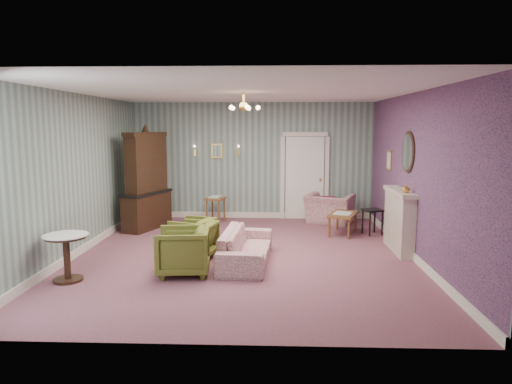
{
  "coord_description": "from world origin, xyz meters",
  "views": [
    {
      "loc": [
        0.53,
        -8.18,
        2.31
      ],
      "look_at": [
        0.2,
        0.4,
        1.1
      ],
      "focal_mm": 32.72,
      "sensor_mm": 36.0,
      "label": 1
    }
  ],
  "objects_px": {
    "dresser": "(146,178)",
    "olive_chair_b": "(195,238)",
    "sofa_chintz": "(246,241)",
    "pedestal_table": "(67,258)",
    "olive_chair_a": "(183,249)",
    "olive_chair_c": "(193,233)",
    "wingback_chair": "(330,204)",
    "side_table_black": "(372,222)",
    "fireplace": "(399,220)",
    "coffee_table": "(343,224)"
  },
  "relations": [
    {
      "from": "sofa_chintz",
      "to": "wingback_chair",
      "type": "height_order",
      "value": "wingback_chair"
    },
    {
      "from": "olive_chair_b",
      "to": "fireplace",
      "type": "relative_size",
      "value": 0.5
    },
    {
      "from": "wingback_chair",
      "to": "pedestal_table",
      "type": "relative_size",
      "value": 1.48
    },
    {
      "from": "dresser",
      "to": "pedestal_table",
      "type": "relative_size",
      "value": 3.21
    },
    {
      "from": "fireplace",
      "to": "wingback_chair",
      "type": "bearing_deg",
      "value": 111.27
    },
    {
      "from": "olive_chair_a",
      "to": "sofa_chintz",
      "type": "relative_size",
      "value": 0.42
    },
    {
      "from": "fireplace",
      "to": "olive_chair_a",
      "type": "bearing_deg",
      "value": -158.04
    },
    {
      "from": "olive_chair_a",
      "to": "coffee_table",
      "type": "xyz_separation_m",
      "value": [
        2.92,
        2.84,
        -0.17
      ]
    },
    {
      "from": "olive_chair_c",
      "to": "dresser",
      "type": "bearing_deg",
      "value": -123.71
    },
    {
      "from": "olive_chair_b",
      "to": "sofa_chintz",
      "type": "relative_size",
      "value": 0.36
    },
    {
      "from": "fireplace",
      "to": "dresser",
      "type": "bearing_deg",
      "value": 161.39
    },
    {
      "from": "olive_chair_c",
      "to": "fireplace",
      "type": "height_order",
      "value": "fireplace"
    },
    {
      "from": "olive_chair_c",
      "to": "pedestal_table",
      "type": "height_order",
      "value": "pedestal_table"
    },
    {
      "from": "dresser",
      "to": "olive_chair_b",
      "type": "bearing_deg",
      "value": -36.98
    },
    {
      "from": "olive_chair_b",
      "to": "dresser",
      "type": "distance_m",
      "value": 2.85
    },
    {
      "from": "fireplace",
      "to": "pedestal_table",
      "type": "bearing_deg",
      "value": -160.6
    },
    {
      "from": "olive_chair_b",
      "to": "pedestal_table",
      "type": "bearing_deg",
      "value": -39.72
    },
    {
      "from": "fireplace",
      "to": "pedestal_table",
      "type": "xyz_separation_m",
      "value": [
        -5.43,
        -1.91,
        -0.22
      ]
    },
    {
      "from": "olive_chair_a",
      "to": "sofa_chintz",
      "type": "height_order",
      "value": "olive_chair_a"
    },
    {
      "from": "olive_chair_a",
      "to": "side_table_black",
      "type": "height_order",
      "value": "olive_chair_a"
    },
    {
      "from": "olive_chair_a",
      "to": "olive_chair_c",
      "type": "bearing_deg",
      "value": 177.42
    },
    {
      "from": "wingback_chair",
      "to": "fireplace",
      "type": "xyz_separation_m",
      "value": [
        0.98,
        -2.52,
        0.11
      ]
    },
    {
      "from": "pedestal_table",
      "to": "olive_chair_c",
      "type": "bearing_deg",
      "value": 47.23
    },
    {
      "from": "olive_chair_b",
      "to": "coffee_table",
      "type": "xyz_separation_m",
      "value": [
        2.88,
        1.86,
        -0.12
      ]
    },
    {
      "from": "olive_chair_a",
      "to": "sofa_chintz",
      "type": "xyz_separation_m",
      "value": [
        0.96,
        0.66,
        -0.03
      ]
    },
    {
      "from": "coffee_table",
      "to": "side_table_black",
      "type": "bearing_deg",
      "value": -0.43
    },
    {
      "from": "olive_chair_b",
      "to": "side_table_black",
      "type": "bearing_deg",
      "value": 129.4
    },
    {
      "from": "olive_chair_b",
      "to": "coffee_table",
      "type": "distance_m",
      "value": 3.43
    },
    {
      "from": "sofa_chintz",
      "to": "dresser",
      "type": "xyz_separation_m",
      "value": [
        -2.41,
        2.6,
        0.78
      ]
    },
    {
      "from": "sofa_chintz",
      "to": "wingback_chair",
      "type": "xyz_separation_m",
      "value": [
        1.82,
        3.37,
        0.09
      ]
    },
    {
      "from": "olive_chair_c",
      "to": "wingback_chair",
      "type": "distance_m",
      "value": 3.93
    },
    {
      "from": "olive_chair_b",
      "to": "sofa_chintz",
      "type": "height_order",
      "value": "sofa_chintz"
    },
    {
      "from": "olive_chair_a",
      "to": "dresser",
      "type": "xyz_separation_m",
      "value": [
        -1.45,
        3.27,
        0.75
      ]
    },
    {
      "from": "olive_chair_c",
      "to": "sofa_chintz",
      "type": "distance_m",
      "value": 1.23
    },
    {
      "from": "olive_chair_a",
      "to": "fireplace",
      "type": "bearing_deg",
      "value": 106.25
    },
    {
      "from": "dresser",
      "to": "coffee_table",
      "type": "height_order",
      "value": "dresser"
    },
    {
      "from": "olive_chair_b",
      "to": "dresser",
      "type": "bearing_deg",
      "value": -135.59
    },
    {
      "from": "olive_chair_b",
      "to": "olive_chair_c",
      "type": "xyz_separation_m",
      "value": [
        -0.11,
        0.36,
        -0.0
      ]
    },
    {
      "from": "sofa_chintz",
      "to": "olive_chair_a",
      "type": "bearing_deg",
      "value": 128.46
    },
    {
      "from": "wingback_chair",
      "to": "side_table_black",
      "type": "xyz_separation_m",
      "value": [
        0.77,
        -1.2,
        -0.19
      ]
    },
    {
      "from": "fireplace",
      "to": "side_table_black",
      "type": "distance_m",
      "value": 1.37
    },
    {
      "from": "olive_chair_b",
      "to": "pedestal_table",
      "type": "relative_size",
      "value": 0.97
    },
    {
      "from": "coffee_table",
      "to": "pedestal_table",
      "type": "xyz_separation_m",
      "value": [
        -4.59,
        -3.23,
        0.13
      ]
    },
    {
      "from": "olive_chair_c",
      "to": "olive_chair_a",
      "type": "bearing_deg",
      "value": 23.94
    },
    {
      "from": "sofa_chintz",
      "to": "pedestal_table",
      "type": "height_order",
      "value": "sofa_chintz"
    },
    {
      "from": "olive_chair_b",
      "to": "fireplace",
      "type": "distance_m",
      "value": 3.77
    },
    {
      "from": "olive_chair_b",
      "to": "sofa_chintz",
      "type": "distance_m",
      "value": 0.98
    },
    {
      "from": "coffee_table",
      "to": "dresser",
      "type": "bearing_deg",
      "value": 174.39
    },
    {
      "from": "olive_chair_c",
      "to": "coffee_table",
      "type": "bearing_deg",
      "value": 137.53
    },
    {
      "from": "side_table_black",
      "to": "sofa_chintz",
      "type": "bearing_deg",
      "value": -140.04
    }
  ]
}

